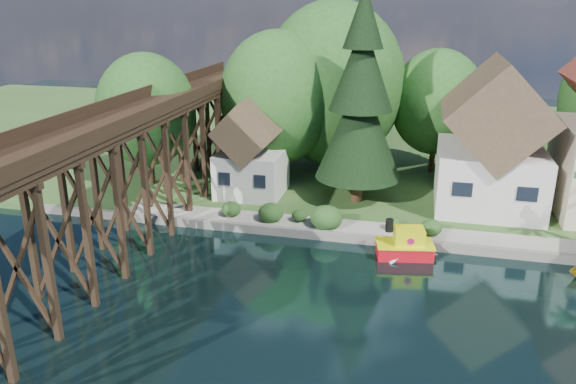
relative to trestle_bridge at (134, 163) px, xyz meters
name	(u,v)px	position (x,y,z in m)	size (l,w,h in m)	color
ground	(371,308)	(16.00, -5.17, -5.35)	(140.00, 140.00, 0.00)	black
bank	(402,145)	(16.00, 28.83, -5.10)	(140.00, 52.00, 0.50)	#2E5020
seawall	(446,247)	(20.00, 2.83, -5.04)	(60.00, 0.40, 0.62)	slate
promenade	(478,239)	(22.00, 4.13, -4.82)	(50.00, 2.60, 0.06)	gray
trestle_bridge	(134,163)	(0.00, 0.00, 0.00)	(4.12, 44.18, 9.30)	black
house_left	(492,146)	(23.00, 10.83, -0.21)	(7.64, 8.64, 11.02)	silver
shed	(251,153)	(5.00, 9.33, -1.52)	(5.09, 5.40, 7.85)	silver
bg_trees	(413,101)	(17.00, 16.08, 1.94)	(49.90, 13.30, 10.57)	#382314
shrubs	(319,215)	(11.40, 4.09, -4.12)	(15.76, 2.47, 1.70)	#1A3C15
conifer	(361,102)	(13.37, 9.60, 2.82)	(6.47, 6.47, 15.92)	#382314
tugboat	(405,245)	(17.44, 1.48, -4.58)	(3.83, 2.54, 2.57)	red
boat_white_a	(410,252)	(17.72, 1.43, -4.98)	(2.53, 3.54, 0.73)	white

